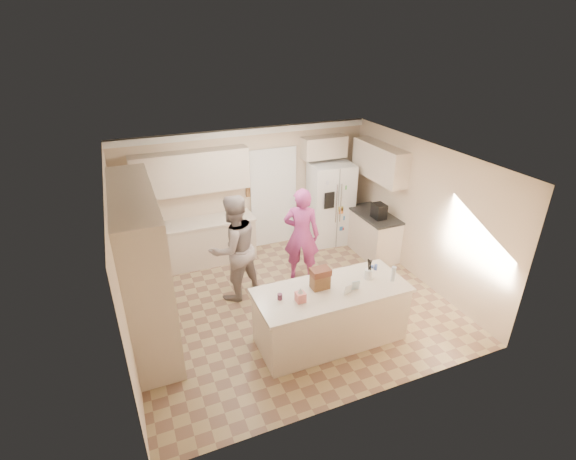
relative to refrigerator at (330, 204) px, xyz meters
name	(u,v)px	position (x,y,z in m)	size (l,w,h in m)	color
floor	(290,303)	(-1.72, -1.88, -0.91)	(5.20, 4.60, 0.02)	#9E875B
ceiling	(291,159)	(-1.72, -1.88, 1.71)	(5.20, 4.60, 0.02)	white
wall_back	(248,191)	(-1.72, 0.43, 0.40)	(5.20, 0.02, 2.60)	beige
wall_front	(367,320)	(-1.72, -4.19, 0.40)	(5.20, 0.02, 2.60)	beige
wall_left	(120,269)	(-4.33, -1.88, 0.40)	(0.02, 4.60, 2.60)	beige
wall_right	(421,213)	(0.89, -1.88, 0.40)	(0.02, 4.60, 2.60)	beige
crown_back	(246,132)	(-1.72, 0.38, 1.63)	(5.20, 0.08, 0.12)	white
pantry_bank	(143,265)	(-4.02, -1.68, 0.28)	(0.60, 2.60, 2.35)	beige
back_base_cab	(200,243)	(-2.87, 0.12, -0.46)	(2.20, 0.60, 0.88)	beige
back_countertop	(198,223)	(-2.87, 0.11, 0.00)	(2.24, 0.63, 0.04)	beige
back_upper_cab	(191,172)	(-2.87, 0.25, 1.00)	(2.20, 0.35, 0.80)	beige
doorway_opening	(273,199)	(-1.17, 0.40, 0.15)	(0.90, 0.06, 2.10)	black
doorway_casing	(274,199)	(-1.17, 0.37, 0.15)	(1.02, 0.03, 2.22)	white
wall_frame_upper	(249,180)	(-1.70, 0.39, 0.65)	(0.15, 0.02, 0.20)	brown
wall_frame_lower	(249,192)	(-1.70, 0.39, 0.38)	(0.15, 0.02, 0.20)	brown
refrigerator	(330,204)	(0.00, 0.00, 0.00)	(0.90, 0.70, 1.80)	white
fridge_seam	(338,210)	(0.00, -0.35, 0.00)	(0.01, 0.02, 1.78)	gray
fridge_dispenser	(329,200)	(-0.22, -0.37, 0.25)	(0.22, 0.03, 0.35)	black
fridge_handle_l	(336,204)	(-0.05, -0.37, 0.15)	(0.02, 0.02, 0.85)	silver
fridge_handle_r	(341,203)	(0.05, -0.37, 0.15)	(0.02, 0.02, 0.85)	silver
over_fridge_cab	(324,147)	(-0.07, 0.25, 1.20)	(0.95, 0.35, 0.45)	beige
right_base_cab	(373,235)	(0.58, -0.88, -0.46)	(0.60, 1.20, 0.88)	beige
right_countertop	(374,215)	(0.57, -0.88, 0.00)	(0.63, 1.24, 0.04)	#2D2B28
right_upper_cab	(379,162)	(0.70, -0.68, 1.05)	(0.35, 1.50, 0.70)	beige
coffee_maker	(379,211)	(0.53, -1.08, 0.17)	(0.22, 0.28, 0.30)	black
island_base	(331,316)	(-1.52, -2.98, -0.46)	(2.20, 0.90, 0.88)	beige
island_top	(332,290)	(-1.52, -2.98, 0.00)	(2.28, 0.96, 0.05)	beige
utensil_crock	(369,274)	(-0.87, -2.93, 0.10)	(0.13, 0.13, 0.15)	white
tissue_box	(300,297)	(-2.07, -3.08, 0.10)	(0.13, 0.13, 0.14)	#D76E6A
tissue_plume	(301,290)	(-2.07, -3.08, 0.20)	(0.08, 0.08, 0.08)	white
dollhouse_body	(320,281)	(-1.67, -2.88, 0.14)	(0.26, 0.18, 0.22)	brown
dollhouse_roof	(320,272)	(-1.67, -2.88, 0.30)	(0.28, 0.20, 0.10)	#592D1E
jam_jar	(280,297)	(-2.32, -2.93, 0.07)	(0.07, 0.07, 0.09)	#59263F
greeting_card_a	(348,289)	(-1.37, -3.18, 0.11)	(0.12, 0.01, 0.16)	white
greeting_card_b	(355,285)	(-1.22, -3.13, 0.11)	(0.12, 0.01, 0.16)	silver
water_bottle	(393,274)	(-0.57, -3.13, 0.14)	(0.07, 0.07, 0.24)	silver
shaker_salt	(372,268)	(-0.70, -2.76, 0.07)	(0.05, 0.05, 0.09)	#3B54A2
shaker_pepper	(376,267)	(-0.63, -2.76, 0.07)	(0.05, 0.05, 0.09)	#3B54A2
teen_boy	(234,248)	(-2.52, -1.28, 0.06)	(0.93, 0.73, 1.92)	gray
teen_girl	(301,235)	(-1.21, -1.17, 0.01)	(0.67, 0.44, 1.83)	#C03DA0
fridge_magnets	(338,210)	(0.00, -0.36, 0.00)	(0.76, 0.02, 1.44)	tan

